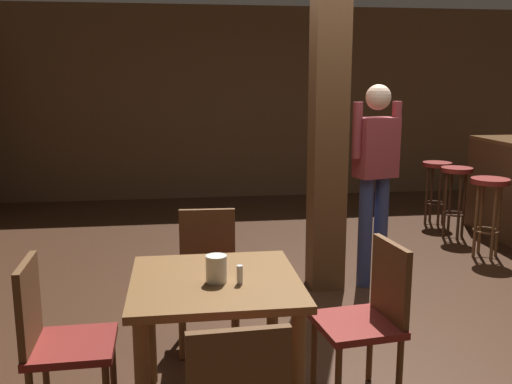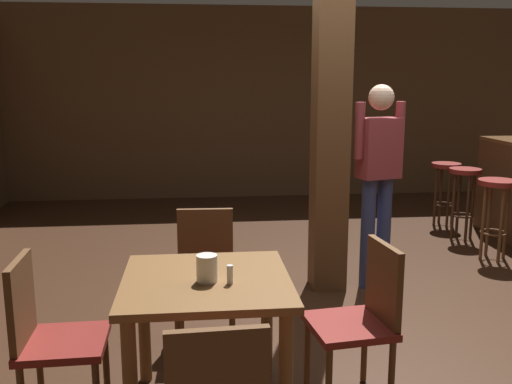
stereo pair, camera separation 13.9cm
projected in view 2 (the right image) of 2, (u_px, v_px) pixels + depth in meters
ground_plane at (358, 311)px, 4.40m from camera, size 10.80×10.80×0.00m
wall_back at (277, 103)px, 8.52m from camera, size 8.00×0.10×2.80m
pillar at (331, 124)px, 4.66m from camera, size 0.28×0.28×2.80m
dining_table at (207, 304)px, 2.97m from camera, size 0.86×0.86×0.75m
chair_north at (205, 270)px, 3.82m from camera, size 0.44×0.44×0.89m
chair_east at (363, 315)px, 3.09m from camera, size 0.47×0.47×0.89m
chair_west at (48, 333)px, 2.87m from camera, size 0.43×0.43×0.89m
napkin_cup at (207, 268)px, 2.88m from camera, size 0.11×0.11×0.14m
salt_shaker at (230, 274)px, 2.85m from camera, size 0.03×0.03×0.10m
standing_person at (378, 172)px, 4.75m from camera, size 0.47×0.28×1.72m
bar_stool_near at (497, 199)px, 5.57m from camera, size 0.37×0.37×0.80m
bar_stool_mid at (464, 187)px, 6.28m from camera, size 0.34×0.34×0.80m
bar_stool_far at (446, 179)px, 6.89m from camera, size 0.35×0.35×0.77m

